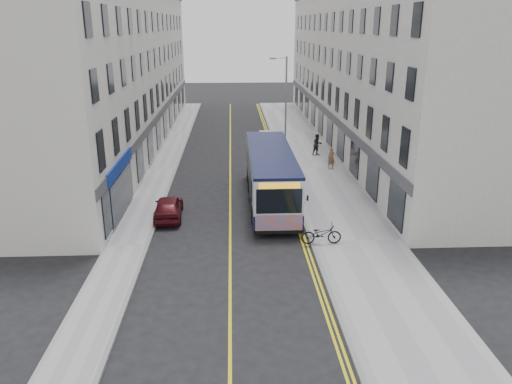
{
  "coord_description": "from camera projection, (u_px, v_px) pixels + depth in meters",
  "views": [
    {
      "loc": [
        0.18,
        -23.44,
        10.22
      ],
      "look_at": [
        1.42,
        2.09,
        1.6
      ],
      "focal_mm": 35.0,
      "sensor_mm": 36.0,
      "label": 1
    }
  ],
  "objects": [
    {
      "name": "city_bus",
      "position": [
        271.0,
        175.0,
        29.55
      ],
      "size": [
        2.58,
        11.03,
        3.21
      ],
      "color": "black",
      "rests_on": "ground"
    },
    {
      "name": "terrace_east",
      "position": [
        360.0,
        69.0,
        43.77
      ],
      "size": [
        6.0,
        46.0,
        13.0
      ],
      "primitive_type": "cube",
      "color": "silver",
      "rests_on": "ground"
    },
    {
      "name": "car_maroon",
      "position": [
        168.0,
        207.0,
        27.54
      ],
      "size": [
        1.66,
        3.79,
        1.27
      ],
      "primitive_type": "imported",
      "rotation": [
        0.0,
        0.0,
        3.18
      ],
      "color": "#430B11",
      "rests_on": "ground"
    },
    {
      "name": "road_dbl_yellow_inner",
      "position": [
        278.0,
        169.0,
        36.96
      ],
      "size": [
        0.1,
        64.0,
        0.01
      ],
      "primitive_type": "cube",
      "color": "gold",
      "rests_on": "ground"
    },
    {
      "name": "streetlamp",
      "position": [
        285.0,
        106.0,
        37.48
      ],
      "size": [
        1.32,
        0.18,
        8.0
      ],
      "color": "gray",
      "rests_on": "ground"
    },
    {
      "name": "road_centre_line",
      "position": [
        230.0,
        170.0,
        36.8
      ],
      "size": [
        0.12,
        64.0,
        0.01
      ],
      "primitive_type": "cube",
      "color": "gold",
      "rests_on": "ground"
    },
    {
      "name": "pavement_east",
      "position": [
        314.0,
        168.0,
        37.07
      ],
      "size": [
        4.5,
        64.0,
        0.12
      ],
      "primitive_type": "cube",
      "color": "gray",
      "rests_on": "ground"
    },
    {
      "name": "pedestrian_far",
      "position": [
        317.0,
        145.0,
        40.31
      ],
      "size": [
        1.03,
        0.94,
        1.72
      ],
      "primitive_type": "imported",
      "rotation": [
        0.0,
        0.0,
        0.43
      ],
      "color": "black",
      "rests_on": "pavement_east"
    },
    {
      "name": "pedestrian_near",
      "position": [
        331.0,
        158.0,
        36.47
      ],
      "size": [
        0.62,
        0.46,
        1.57
      ],
      "primitive_type": "imported",
      "rotation": [
        0.0,
        0.0,
        0.15
      ],
      "color": "brown",
      "rests_on": "pavement_east"
    },
    {
      "name": "car_white",
      "position": [
        267.0,
        140.0,
        43.51
      ],
      "size": [
        1.66,
        4.07,
        1.31
      ],
      "primitive_type": "imported",
      "rotation": [
        0.0,
        0.0,
        -0.07
      ],
      "color": "silver",
      "rests_on": "ground"
    },
    {
      "name": "kerb_east",
      "position": [
        284.0,
        168.0,
        36.96
      ],
      "size": [
        0.18,
        64.0,
        0.13
      ],
      "primitive_type": "cube",
      "color": "slate",
      "rests_on": "ground"
    },
    {
      "name": "terrace_west",
      "position": [
        124.0,
        70.0,
        42.82
      ],
      "size": [
        6.0,
        46.0,
        13.0
      ],
      "primitive_type": "cube",
      "color": "silver",
      "rests_on": "ground"
    },
    {
      "name": "kerb_west",
      "position": [
        176.0,
        170.0,
        36.59
      ],
      "size": [
        0.18,
        64.0,
        0.13
      ],
      "primitive_type": "cube",
      "color": "slate",
      "rests_on": "ground"
    },
    {
      "name": "ground",
      "position": [
        230.0,
        235.0,
        25.44
      ],
      "size": [
        140.0,
        140.0,
        0.0
      ],
      "primitive_type": "plane",
      "color": "black",
      "rests_on": "ground"
    },
    {
      "name": "bicycle",
      "position": [
        321.0,
        234.0,
        24.01
      ],
      "size": [
        1.96,
        0.71,
        1.02
      ],
      "primitive_type": "imported",
      "rotation": [
        0.0,
        0.0,
        1.58
      ],
      "color": "black",
      "rests_on": "pavement_east"
    },
    {
      "name": "pavement_west",
      "position": [
        162.0,
        170.0,
        36.55
      ],
      "size": [
        2.0,
        64.0,
        0.12
      ],
      "primitive_type": "cube",
      "color": "gray",
      "rests_on": "ground"
    },
    {
      "name": "road_dbl_yellow_outer",
      "position": [
        281.0,
        169.0,
        36.97
      ],
      "size": [
        0.1,
        64.0,
        0.01
      ],
      "primitive_type": "cube",
      "color": "gold",
      "rests_on": "ground"
    }
  ]
}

